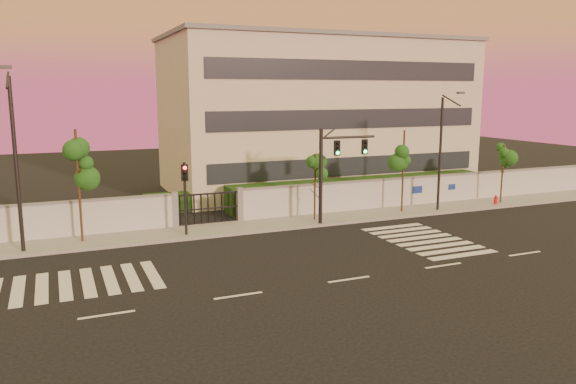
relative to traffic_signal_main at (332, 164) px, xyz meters
name	(u,v)px	position (x,y,z in m)	size (l,w,h in m)	color
ground	(349,279)	(-3.93, -9.30, -3.70)	(120.00, 120.00, 0.00)	black
sidewalk	(264,225)	(-3.93, 1.20, -3.62)	(60.00, 3.00, 0.15)	gray
perimeter_wall	(257,204)	(-3.83, 2.70, -2.63)	(60.00, 0.36, 2.20)	#AAADB1
hedge_row	(258,199)	(-2.77, 5.44, -2.88)	(41.00, 4.25, 1.80)	#143610
institutional_building	(316,114)	(5.07, 12.69, 2.46)	(24.40, 12.40, 12.25)	beige
road_markings	(282,260)	(-5.51, -5.54, -3.69)	(57.00, 7.62, 0.02)	silver
street_tree_c	(78,160)	(-14.16, 1.36, 0.77)	(1.64, 1.31, 6.08)	#382314
street_tree_d	(315,172)	(-0.59, 1.09, -0.57)	(1.42, 1.13, 4.25)	#382314
street_tree_e	(404,153)	(5.80, 1.05, 0.36)	(1.52, 1.21, 5.52)	#382314
street_tree_f	(503,161)	(14.06, 0.84, -0.55)	(1.44, 1.15, 4.27)	#382314
traffic_signal_main	(332,164)	(0.00, 0.00, 0.00)	(3.70, 0.37, 5.85)	black
traffic_signal_secondary	(185,190)	(-8.79, 0.47, -1.04)	(0.33, 0.33, 4.19)	black
streetlight_west	(15,156)	(-17.01, 0.29, 1.24)	(0.55, 2.20, 9.13)	black
streetlight_east	(442,148)	(8.31, 0.37, 0.61)	(0.48, 1.92, 7.97)	black
fire_hydrant	(496,201)	(13.22, 0.43, -3.30)	(0.30, 0.30, 0.79)	red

